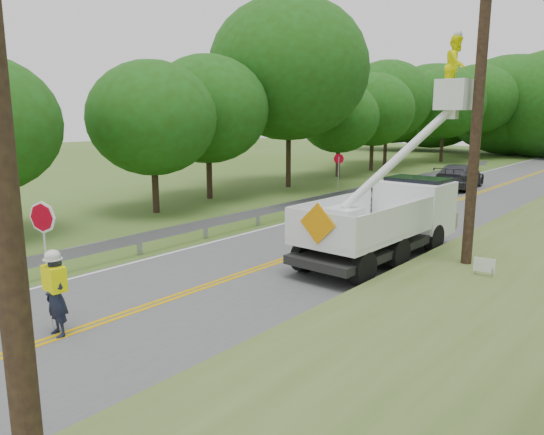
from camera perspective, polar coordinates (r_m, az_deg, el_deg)
The scene contains 10 objects.
ground at distance 12.68m, azimuth -17.95°, elevation -10.83°, with size 140.00×140.00×0.00m, color #3D5A19.
road at distance 22.97m, azimuth 12.87°, elevation -0.61°, with size 7.20×96.00×0.03m.
guardrail at distance 25.64m, azimuth 5.84°, elevation 2.08°, with size 0.18×48.00×0.77m.
treeline_left at distance 40.62m, azimuth 9.60°, elevation 12.88°, with size 11.45×55.33×11.71m.
flagger at distance 11.92m, azimuth -22.68°, elevation -7.30°, with size 1.11×0.46×2.84m.
bucket_truck at distance 17.63m, azimuth 13.61°, elevation 0.85°, with size 3.65×7.00×6.80m.
suv_silver at distance 26.08m, azimuth 12.59°, elevation 2.46°, with size 2.42×5.25×1.46m, color #B7B9BE.
suv_darkgrey at distance 34.67m, azimuth 19.83°, elevation 4.28°, with size 2.15×5.28×1.53m, color #33343B.
stop_sign_permanent at distance 27.76m, azimuth 7.30°, elevation 5.19°, with size 0.48×0.31×2.59m.
yard_sign at distance 15.35m, azimuth 22.23°, elevation -4.95°, with size 0.55×0.11×0.81m.
Camera 1 is at (10.07, -6.11, 4.67)m, focal length 34.37 mm.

